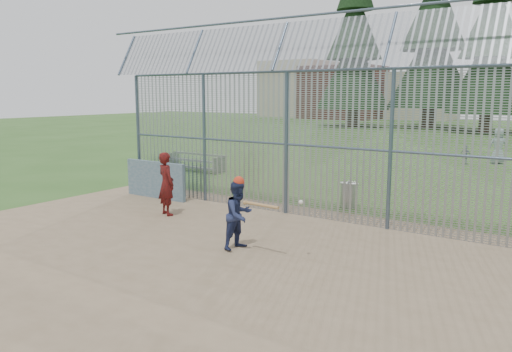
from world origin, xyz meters
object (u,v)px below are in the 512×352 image
Objects in this scene: batter at (239,215)px; bleacher at (195,161)px; onlooker at (166,184)px; dugout_wall at (156,180)px; trash_can at (349,195)px.

batter is 11.66m from bleacher.
batter is 0.85× the size of onlooker.
batter is at bearing -27.28° from dugout_wall.
batter is at bearing 179.26° from onlooker.
batter is (5.46, -2.82, 0.16)m from dugout_wall.
batter is 1.85× the size of trash_can.
onlooker is 0.59× the size of bleacher.
dugout_wall reaches higher than trash_can.
trash_can is (0.29, 5.22, -0.40)m from batter.
dugout_wall is 6.24m from trash_can.
batter is 5.24m from trash_can.
dugout_wall reaches higher than bleacher.
dugout_wall is 1.41× the size of onlooker.
onlooker is 8.34m from bleacher.
dugout_wall is 0.83× the size of bleacher.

